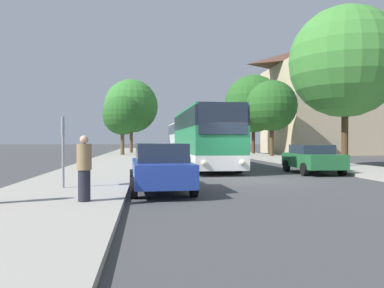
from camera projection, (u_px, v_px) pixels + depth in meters
ground_plane at (254, 180)px, 15.52m from camera, size 300.00×300.00×0.00m
sidewalk_left at (80, 181)px, 14.66m from camera, size 4.00×120.00×0.15m
building_right_background at (345, 95)px, 46.60m from camera, size 17.93×12.36×14.56m
bus_front at (204, 138)px, 22.09m from camera, size 2.90×10.82×3.41m
bus_middle at (186, 139)px, 36.08m from camera, size 2.90×11.21×3.34m
parked_car_left_curb at (160, 167)px, 12.19m from camera, size 2.10×4.72×1.56m
parked_car_right_near at (312, 158)px, 18.76m from camera, size 2.14×4.01×1.44m
bus_stop_sign at (63, 143)px, 11.94m from camera, size 0.08×0.45×2.29m
pedestrian_waiting_near at (84, 168)px, 9.26m from camera, size 0.36×0.36×1.64m
tree_left_near at (131, 106)px, 46.28m from camera, size 6.61×6.61×9.07m
tree_left_far at (122, 115)px, 39.17m from camera, size 4.11×4.11×6.21m
tree_right_near at (345, 62)px, 22.49m from camera, size 6.66×6.66×9.56m
tree_right_mid at (272, 106)px, 36.40m from camera, size 4.94×4.94×7.38m
tree_right_far at (253, 104)px, 43.41m from camera, size 6.66×6.66×9.11m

